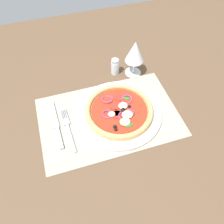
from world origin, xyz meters
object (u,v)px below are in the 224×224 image
(pizza, at_px, (119,111))
(pepper_shaker, at_px, (115,67))
(fork, at_px, (68,127))
(knife, at_px, (56,123))
(plate, at_px, (119,113))
(wine_glass, at_px, (135,52))

(pizza, xyz_separation_m, pepper_shaker, (0.05, 0.21, 0.01))
(pizza, height_order, fork, pizza)
(knife, bearing_deg, fork, -128.34)
(plate, xyz_separation_m, pepper_shaker, (0.05, 0.21, 0.02))
(knife, bearing_deg, plate, -98.65)
(knife, relative_size, wine_glass, 1.35)
(pizza, distance_m, fork, 0.18)
(plate, height_order, pepper_shaker, pepper_shaker)
(fork, relative_size, knife, 0.90)
(fork, bearing_deg, plate, -92.36)
(knife, distance_m, pepper_shaker, 0.33)
(knife, bearing_deg, wine_glass, -66.44)
(wine_glass, bearing_deg, pizza, -122.74)
(knife, height_order, pepper_shaker, pepper_shaker)
(plate, xyz_separation_m, pizza, (0.00, -0.00, 0.02))
(pizza, bearing_deg, wine_glass, 57.26)
(wine_glass, distance_m, pepper_shaker, 0.10)
(plate, relative_size, fork, 1.64)
(pizza, bearing_deg, pepper_shaker, 76.28)
(pepper_shaker, bearing_deg, pizza, -103.72)
(pizza, distance_m, knife, 0.22)
(pizza, relative_size, wine_glass, 1.59)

